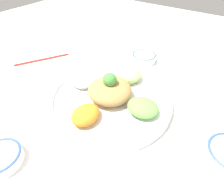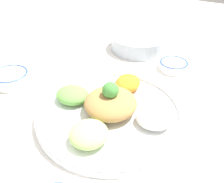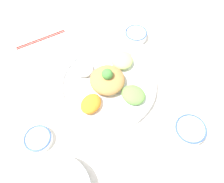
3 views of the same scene
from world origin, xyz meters
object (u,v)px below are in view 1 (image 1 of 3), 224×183
at_px(sauce_bowl_dark, 1,158).
at_px(chopsticks_pair_near, 42,59).
at_px(rice_bowl_blue, 144,57).
at_px(serving_spoon_main, 0,109).
at_px(salad_platter, 110,96).

relative_size(sauce_bowl_dark, chopsticks_pair_near, 0.46).
relative_size(rice_bowl_blue, serving_spoon_main, 0.91).
distance_m(rice_bowl_blue, serving_spoon_main, 0.59).
bearing_deg(rice_bowl_blue, sauce_bowl_dark, -4.74).
height_order(salad_platter, chopsticks_pair_near, salad_platter).
bearing_deg(rice_bowl_blue, serving_spoon_main, -23.49).
height_order(salad_platter, rice_bowl_blue, salad_platter).
bearing_deg(sauce_bowl_dark, rice_bowl_blue, 175.26).
relative_size(chopsticks_pair_near, serving_spoon_main, 1.90).
relative_size(rice_bowl_blue, chopsticks_pair_near, 0.48).
distance_m(salad_platter, chopsticks_pair_near, 0.42).
relative_size(salad_platter, rice_bowl_blue, 3.89).
bearing_deg(chopsticks_pair_near, salad_platter, -66.87).
bearing_deg(salad_platter, serving_spoon_main, -48.41).
distance_m(salad_platter, serving_spoon_main, 0.36).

